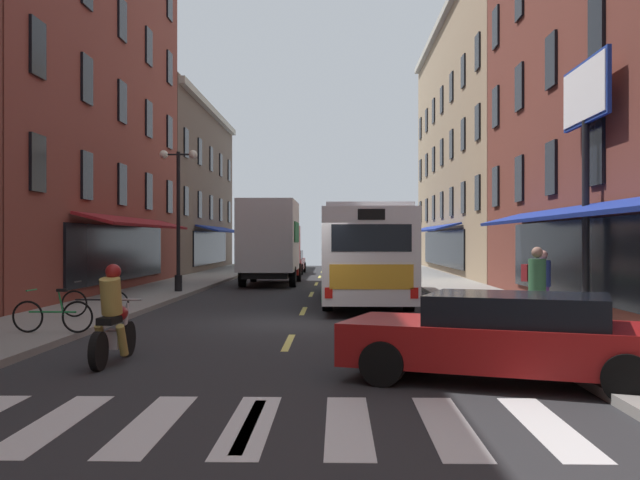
{
  "coord_description": "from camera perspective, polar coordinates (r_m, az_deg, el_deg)",
  "views": [
    {
      "loc": [
        0.98,
        -18.15,
        2.06
      ],
      "look_at": [
        0.45,
        4.19,
        2.06
      ],
      "focal_mm": 41.11,
      "sensor_mm": 36.0,
      "label": 1
    }
  ],
  "objects": [
    {
      "name": "motorcycle_rider",
      "position": [
        12.74,
        -15.8,
        -6.08
      ],
      "size": [
        0.62,
        2.07,
        1.66
      ],
      "color": "black",
      "rests_on": "ground"
    },
    {
      "name": "sidewalk_right",
      "position": [
        18.91,
        16.53,
        -6.03
      ],
      "size": [
        3.0,
        80.0,
        0.14
      ],
      "primitive_type": "cube",
      "color": "gray",
      "rests_on": "ground"
    },
    {
      "name": "billboard_sign",
      "position": [
        19.23,
        19.98,
        8.73
      ],
      "size": [
        0.4,
        3.14,
        6.29
      ],
      "color": "black",
      "rests_on": "sidewalk_right"
    },
    {
      "name": "sidewalk_left",
      "position": [
        19.51,
        -19.4,
        -5.85
      ],
      "size": [
        3.0,
        80.0,
        0.14
      ],
      "primitive_type": "cube",
      "color": "gray",
      "rests_on": "ground"
    },
    {
      "name": "pedestrian_mid",
      "position": [
        18.33,
        16.97,
        -3.32
      ],
      "size": [
        0.36,
        0.36,
        1.67
      ],
      "rotation": [
        0.0,
        0.0,
        4.66
      ],
      "color": "#66387F",
      "rests_on": "sidewalk_right"
    },
    {
      "name": "sedan_mid",
      "position": [
        44.63,
        -2.44,
        -1.71
      ],
      "size": [
        1.92,
        4.63,
        1.41
      ],
      "color": "maroon",
      "rests_on": "ground"
    },
    {
      "name": "transit_bus",
      "position": [
        24.65,
        3.5,
        -1.02
      ],
      "size": [
        2.72,
        11.73,
        3.07
      ],
      "color": "silver",
      "rests_on": "ground"
    },
    {
      "name": "sedan_near",
      "position": [
        10.97,
        14.47,
        -7.29
      ],
      "size": [
        4.93,
        3.25,
        1.28
      ],
      "color": "maroon",
      "rests_on": "ground"
    },
    {
      "name": "lane_centre_dashes",
      "position": [
        18.04,
        -1.78,
        -6.53
      ],
      "size": [
        0.14,
        73.9,
        0.01
      ],
      "color": "#DBCC4C",
      "rests_on": "ground"
    },
    {
      "name": "ground_plane",
      "position": [
        18.3,
        -1.73,
        -6.61
      ],
      "size": [
        34.8,
        80.0,
        0.1
      ],
      "primitive_type": "cube",
      "color": "#28282B"
    },
    {
      "name": "street_lamp_twin",
      "position": [
        27.85,
        -10.97,
        2.07
      ],
      "size": [
        1.42,
        0.32,
        5.27
      ],
      "color": "black",
      "rests_on": "sidewalk_left"
    },
    {
      "name": "box_truck",
      "position": [
        33.53,
        -3.83,
        -0.14
      ],
      "size": [
        2.5,
        7.2,
        3.79
      ],
      "color": "#B21E19",
      "rests_on": "ground"
    },
    {
      "name": "bicycle_near",
      "position": [
        19.1,
        -17.09,
        -4.67
      ],
      "size": [
        1.71,
        0.48,
        0.91
      ],
      "color": "black",
      "rests_on": "sidewalk_left"
    },
    {
      "name": "crosswalk_near",
      "position": [
        8.46,
        -5.49,
        -14.06
      ],
      "size": [
        7.1,
        2.8,
        0.01
      ],
      "color": "silver",
      "rests_on": "ground"
    },
    {
      "name": "pedestrian_near",
      "position": [
        15.98,
        16.49,
        -3.5
      ],
      "size": [
        0.47,
        0.52,
        1.78
      ],
      "rotation": [
        0.0,
        0.0,
        3.75
      ],
      "color": "#33663F",
      "rests_on": "sidewalk_right"
    },
    {
      "name": "bicycle_mid",
      "position": [
        16.17,
        -20.09,
        -5.52
      ],
      "size": [
        1.71,
        0.48,
        0.91
      ],
      "color": "black",
      "rests_on": "sidewalk_left"
    }
  ]
}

